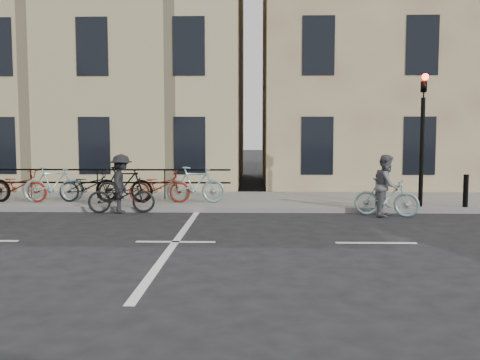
{
  "coord_description": "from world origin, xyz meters",
  "views": [
    {
      "loc": [
        1.58,
        -10.52,
        2.18
      ],
      "look_at": [
        1.25,
        1.76,
        1.1
      ],
      "focal_mm": 40.0,
      "sensor_mm": 36.0,
      "label": 1
    }
  ],
  "objects": [
    {
      "name": "ground",
      "position": [
        0.0,
        0.0,
        0.0
      ],
      "size": [
        120.0,
        120.0,
        0.0
      ],
      "primitive_type": "plane",
      "color": "black",
      "rests_on": "ground"
    },
    {
      "name": "sidewalk",
      "position": [
        -4.0,
        6.0,
        0.07
      ],
      "size": [
        46.0,
        4.0,
        0.15
      ],
      "primitive_type": "cube",
      "color": "slate",
      "rests_on": "ground"
    },
    {
      "name": "building_east",
      "position": [
        9.0,
        13.0,
        6.15
      ],
      "size": [
        14.0,
        10.0,
        12.0
      ],
      "primitive_type": "cube",
      "color": "#A18261",
      "rests_on": "sidewalk"
    },
    {
      "name": "building_west",
      "position": [
        -9.0,
        13.0,
        5.15
      ],
      "size": [
        20.0,
        10.0,
        10.0
      ],
      "primitive_type": "cube",
      "color": "tan",
      "rests_on": "sidewalk"
    },
    {
      "name": "traffic_light",
      "position": [
        6.2,
        4.34,
        2.45
      ],
      "size": [
        0.18,
        0.3,
        3.9
      ],
      "color": "black",
      "rests_on": "sidewalk"
    },
    {
      "name": "bollard_east",
      "position": [
        5.0,
        4.25,
        0.6
      ],
      "size": [
        0.14,
        0.14,
        0.9
      ],
      "primitive_type": "cylinder",
      "color": "black",
      "rests_on": "sidewalk"
    },
    {
      "name": "bollard_west",
      "position": [
        7.4,
        4.25,
        0.6
      ],
      "size": [
        0.14,
        0.14,
        0.9
      ],
      "primitive_type": "cylinder",
      "color": "black",
      "rests_on": "sidewalk"
    },
    {
      "name": "parked_bikes",
      "position": [
        -3.87,
        5.04,
        0.65
      ],
      "size": [
        9.35,
        1.23,
        1.05
      ],
      "color": "black",
      "rests_on": "sidewalk"
    },
    {
      "name": "cyclist_grey",
      "position": [
        5.05,
        3.51,
        0.66
      ],
      "size": [
        1.73,
        1.06,
        1.62
      ],
      "rotation": [
        0.0,
        0.0,
        1.19
      ],
      "color": "#82A6AB",
      "rests_on": "ground"
    },
    {
      "name": "cyclist_dark",
      "position": [
        -2.05,
        3.9,
        0.63
      ],
      "size": [
        1.88,
        1.11,
        1.61
      ],
      "rotation": [
        0.0,
        0.0,
        1.71
      ],
      "color": "black",
      "rests_on": "ground"
    }
  ]
}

